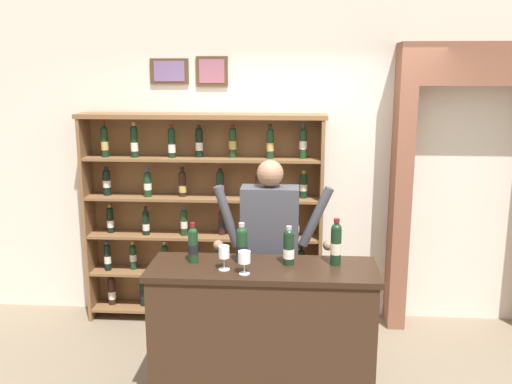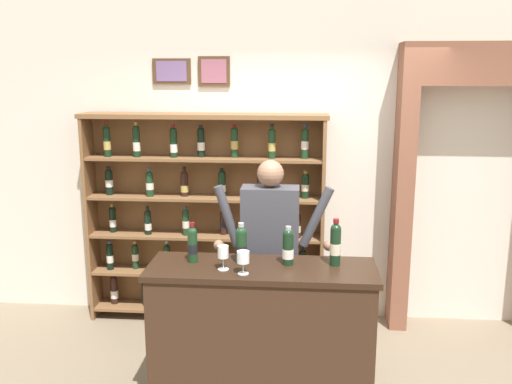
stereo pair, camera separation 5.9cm
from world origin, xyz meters
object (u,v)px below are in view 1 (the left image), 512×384
Objects in this scene: tasting_bottle_vin_santo at (289,246)px; wine_glass_left at (224,254)px; wine_shelf at (204,214)px; tasting_bottle_rosso at (336,243)px; tasting_bottle_bianco at (193,244)px; wine_glass_center at (244,258)px; tasting_counter at (262,337)px; shopkeeper at (270,242)px; tasting_bottle_prosecco at (242,244)px.

tasting_bottle_vin_santo is 1.64× the size of wine_glass_left.
wine_shelf reaches higher than tasting_bottle_rosso.
tasting_bottle_bianco is 0.97m from tasting_bottle_rosso.
wine_shelf reaches higher than wine_glass_center.
wine_glass_center is (-0.11, -0.14, 0.62)m from tasting_counter.
wine_glass_left is at bearing -114.87° from shopkeeper.
tasting_bottle_vin_santo is at bearing 17.79° from wine_glass_left.
tasting_counter is 0.67m from tasting_bottle_vin_santo.
tasting_counter is 0.83m from tasting_bottle_rosso.
tasting_bottle_bianco is at bearing 173.13° from tasting_counter.
wine_glass_center is 0.16m from wine_glass_left.
tasting_bottle_bianco reaches higher than wine_glass_center.
tasting_counter is at bearing -6.87° from tasting_bottle_bianco.
tasting_bottle_vin_santo is at bearing -177.13° from tasting_bottle_rosso.
wine_glass_center is at bearing -80.56° from tasting_bottle_prosecco.
tasting_counter is 9.40× the size of wine_glass_left.
shopkeeper is 5.96× the size of tasting_bottle_bianco.
tasting_bottle_prosecco is 1.71× the size of wine_glass_left.
wine_glass_center is at bearing -71.41° from wine_shelf.
wine_glass_center is (-0.60, -0.22, -0.04)m from tasting_bottle_rosso.
wine_shelf is 1.56m from tasting_bottle_vin_santo.
wine_glass_left is (0.38, -1.47, 0.12)m from wine_shelf.
tasting_bottle_rosso is 0.76m from wine_glass_left.
shopkeeper is at bearing 107.85° from tasting_bottle_vin_santo.
tasting_bottle_vin_santo is at bearing -3.27° from tasting_bottle_prosecco.
wine_shelf reaches higher than tasting_bottle_bianco.
shopkeeper is at bearing 42.39° from tasting_bottle_bianco.
wine_glass_left is (-0.42, -0.14, -0.02)m from tasting_bottle_vin_santo.
wine_glass_left is at bearing -163.11° from tasting_counter.
tasting_bottle_prosecco is at bearing 56.30° from wine_glass_left.
tasting_bottle_prosecco is 0.19m from wine_glass_left.
tasting_bottle_prosecco is at bearing -69.94° from wine_shelf.
shopkeeper is 0.69m from tasting_bottle_bianco.
tasting_bottle_prosecco is at bearing 151.97° from tasting_counter.
wine_shelf reaches higher than tasting_counter.
wine_glass_left is at bearing -162.21° from tasting_bottle_vin_santo.
tasting_bottle_bianco is 1.04× the size of tasting_bottle_vin_santo.
tasting_bottle_prosecco reaches higher than wine_glass_left.
tasting_bottle_prosecco is at bearing 3.54° from tasting_bottle_bianco.
wine_glass_center reaches higher than tasting_counter.
shopkeeper is 0.49m from tasting_bottle_prosecco.
tasting_bottle_rosso is at bearing -49.65° from wine_shelf.
wine_glass_left is at bearing -123.70° from tasting_bottle_prosecco.
shopkeeper is (0.65, -0.87, 0.02)m from wine_shelf.
shopkeeper is 5.97× the size of tasting_bottle_prosecco.
tasting_bottle_bianco is at bearing -178.93° from tasting_bottle_rosso.
shopkeeper reaches higher than tasting_bottle_prosecco.
tasting_counter is (0.63, -1.39, -0.51)m from wine_shelf.
shopkeeper is at bearing 87.16° from tasting_counter.
tasting_bottle_bianco is (0.15, -1.33, 0.14)m from wine_shelf.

